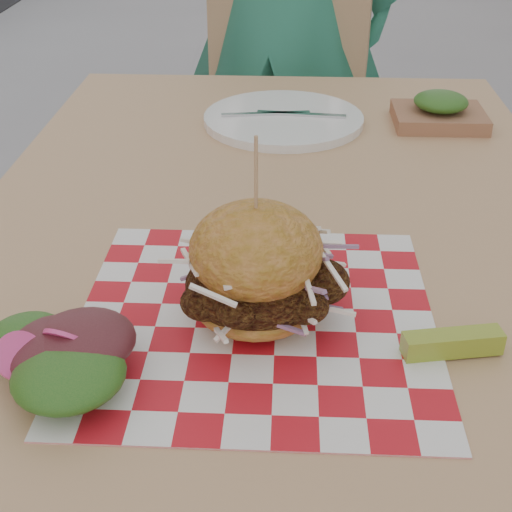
# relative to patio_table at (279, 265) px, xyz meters

# --- Properties ---
(patio_table) EXTENTS (0.80, 1.20, 0.75)m
(patio_table) POSITION_rel_patio_table_xyz_m (0.00, 0.00, 0.00)
(patio_table) COLOR tan
(patio_table) RESTS_ON ground
(patio_chair) EXTENTS (0.50, 0.50, 0.95)m
(patio_chair) POSITION_rel_patio_table_xyz_m (0.02, 0.96, -0.12)
(patio_chair) COLOR tan
(patio_chair) RESTS_ON ground
(paper_liner) EXTENTS (0.36, 0.36, 0.00)m
(paper_liner) POSITION_rel_patio_table_xyz_m (-0.02, -0.23, 0.08)
(paper_liner) COLOR red
(paper_liner) RESTS_ON patio_table
(sandwich) EXTENTS (0.17, 0.17, 0.20)m
(sandwich) POSITION_rel_patio_table_xyz_m (-0.02, -0.23, 0.13)
(sandwich) COLOR #BF7B36
(sandwich) RESTS_ON paper_liner
(pickle_spear) EXTENTS (0.10, 0.04, 0.02)m
(pickle_spear) POSITION_rel_patio_table_xyz_m (0.17, -0.28, 0.09)
(pickle_spear) COLOR olive
(pickle_spear) RESTS_ON paper_liner
(side_salad) EXTENTS (0.14, 0.13, 0.05)m
(side_salad) POSITION_rel_patio_table_xyz_m (-0.20, -0.34, 0.09)
(side_salad) COLOR #3F1419
(side_salad) RESTS_ON patio_table
(place_setting) EXTENTS (0.27, 0.27, 0.02)m
(place_setting) POSITION_rel_patio_table_xyz_m (0.00, 0.33, 0.09)
(place_setting) COLOR white
(place_setting) RESTS_ON patio_table
(kraft_tray) EXTENTS (0.15, 0.12, 0.06)m
(kraft_tray) POSITION_rel_patio_table_xyz_m (0.26, 0.34, 0.10)
(kraft_tray) COLOR #926042
(kraft_tray) RESTS_ON patio_table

